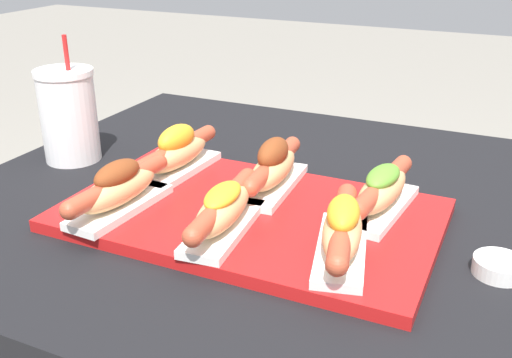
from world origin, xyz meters
TOP-DOWN VIEW (x-y plane):
  - serving_tray at (-0.06, -0.10)m, footprint 0.53×0.32m
  - hot_dog_0 at (-0.23, -0.18)m, footprint 0.07×0.22m
  - hot_dog_1 at (-0.06, -0.17)m, footprint 0.08×0.22m
  - hot_dog_2 at (0.10, -0.16)m, footprint 0.10×0.21m
  - hot_dog_3 at (-0.22, -0.02)m, footprint 0.07×0.22m
  - hot_dog_4 at (-0.06, -0.01)m, footprint 0.07×0.22m
  - hot_dog_5 at (0.12, -0.02)m, footprint 0.08×0.22m
  - sauce_bowl at (0.28, -0.10)m, footprint 0.06×0.06m
  - drink_cup at (-0.45, -0.01)m, footprint 0.10×0.10m

SIDE VIEW (x-z plane):
  - serving_tray at x=-0.06m, z-range 0.70..0.72m
  - sauce_bowl at x=0.28m, z-range 0.71..0.73m
  - hot_dog_1 at x=-0.06m, z-range 0.72..0.79m
  - hot_dog_5 at x=0.12m, z-range 0.72..0.79m
  - hot_dog_2 at x=0.10m, z-range 0.72..0.79m
  - hot_dog_0 at x=-0.23m, z-range 0.72..0.79m
  - hot_dog_3 at x=-0.22m, z-range 0.72..0.80m
  - hot_dog_4 at x=-0.06m, z-range 0.72..0.80m
  - drink_cup at x=-0.45m, z-range 0.68..0.90m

